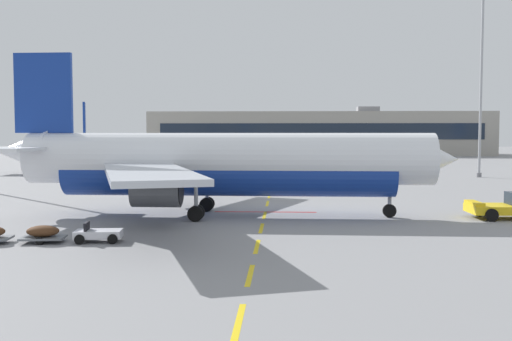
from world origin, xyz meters
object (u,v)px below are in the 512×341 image
airliner_foreground (220,163)px  airliner_far_center (87,150)px  apron_light_mast_far (482,59)px  baggage_train (16,234)px

airliner_foreground → airliner_far_center: bearing=118.7°
airliner_foreground → apron_light_mast_far: apron_light_mast_far is taller
airliner_far_center → apron_light_mast_far: (58.57, -8.84, 12.92)m
airliner_foreground → baggage_train: airliner_foreground is taller
airliner_foreground → apron_light_mast_far: 52.59m
airliner_far_center → baggage_train: bearing=-74.8°
apron_light_mast_far → baggage_train: bearing=-129.5°
baggage_train → apron_light_mast_far: apron_light_mast_far is taller
baggage_train → apron_light_mast_far: (42.26, 51.33, 15.76)m
airliner_far_center → baggage_train: (16.32, -60.17, -2.84)m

